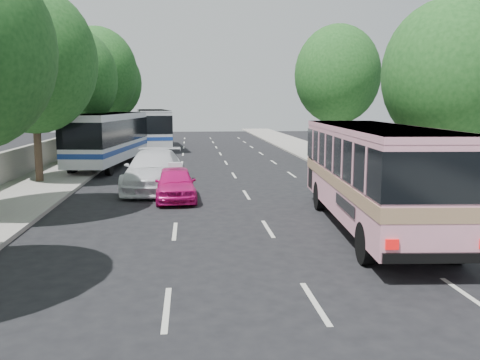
{
  "coord_description": "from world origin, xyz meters",
  "views": [
    {
      "loc": [
        -1.43,
        -11.33,
        3.9
      ],
      "look_at": [
        0.1,
        3.78,
        1.6
      ],
      "focal_mm": 38.0,
      "sensor_mm": 36.0,
      "label": 1
    }
  ],
  "objects": [
    {
      "name": "ground",
      "position": [
        0.0,
        0.0,
        0.0
      ],
      "size": [
        120.0,
        120.0,
        0.0
      ],
      "primitive_type": "plane",
      "color": "black",
      "rests_on": "ground"
    },
    {
      "name": "sidewalk_left",
      "position": [
        -8.5,
        20.0,
        0.07
      ],
      "size": [
        4.0,
        90.0,
        0.15
      ],
      "primitive_type": "cube",
      "color": "#9E998E",
      "rests_on": "ground"
    },
    {
      "name": "sidewalk_right",
      "position": [
        8.5,
        20.0,
        0.06
      ],
      "size": [
        4.0,
        90.0,
        0.12
      ],
      "primitive_type": "cube",
      "color": "#9E998E",
      "rests_on": "ground"
    },
    {
      "name": "low_wall",
      "position": [
        -10.3,
        20.0,
        0.9
      ],
      "size": [
        0.3,
        90.0,
        1.5
      ],
      "primitive_type": "cube",
      "color": "#9E998E",
      "rests_on": "sidewalk_left"
    },
    {
      "name": "tree_left_c",
      "position": [
        -8.62,
        13.94,
        6.12
      ],
      "size": [
        6.0,
        6.0,
        9.35
      ],
      "color": "#38281E",
      "rests_on": "ground"
    },
    {
      "name": "tree_left_d",
      "position": [
        -8.52,
        21.94,
        5.63
      ],
      "size": [
        5.52,
        5.52,
        8.6
      ],
      "color": "#38281E",
      "rests_on": "ground"
    },
    {
      "name": "tree_left_e",
      "position": [
        -8.42,
        29.94,
        6.43
      ],
      "size": [
        6.3,
        6.3,
        9.82
      ],
      "color": "#38281E",
      "rests_on": "ground"
    },
    {
      "name": "tree_left_f",
      "position": [
        -8.62,
        37.94,
        6.0
      ],
      "size": [
        5.88,
        5.88,
        9.16
      ],
      "color": "#38281E",
      "rests_on": "ground"
    },
    {
      "name": "tree_right_near",
      "position": [
        8.78,
        7.94,
        5.2
      ],
      "size": [
        5.1,
        5.1,
        7.95
      ],
      "color": "#38281E",
      "rests_on": "ground"
    },
    {
      "name": "tree_right_far",
      "position": [
        9.08,
        23.94,
        6.12
      ],
      "size": [
        6.0,
        6.0,
        9.35
      ],
      "color": "#38281E",
      "rests_on": "ground"
    },
    {
      "name": "pink_bus",
      "position": [
        4.21,
        3.61,
        2.0
      ],
      "size": [
        3.36,
        10.25,
        3.21
      ],
      "rotation": [
        0.0,
        0.0,
        -0.08
      ],
      "color": "pink",
      "rests_on": "ground"
    },
    {
      "name": "pink_taxi",
      "position": [
        -2.0,
        9.17,
        0.68
      ],
      "size": [
        1.8,
        4.05,
        1.36
      ],
      "primitive_type": "imported",
      "rotation": [
        0.0,
        0.0,
        0.05
      ],
      "color": "#D01272",
      "rests_on": "ground"
    },
    {
      "name": "white_pickup",
      "position": [
        -3.01,
        11.75,
        0.88
      ],
      "size": [
        2.71,
        6.18,
        1.77
      ],
      "primitive_type": "imported",
      "rotation": [
        0.0,
        0.0,
        -0.04
      ],
      "color": "white",
      "rests_on": "ground"
    },
    {
      "name": "tour_coach_front",
      "position": [
        -6.3,
        20.63,
        1.98
      ],
      "size": [
        3.74,
        11.22,
        3.29
      ],
      "rotation": [
        0.0,
        0.0,
        -0.13
      ],
      "color": "white",
      "rests_on": "ground"
    },
    {
      "name": "tour_coach_rear",
      "position": [
        -4.5,
        33.42,
        2.01
      ],
      "size": [
        3.72,
        11.37,
        3.34
      ],
      "rotation": [
        0.0,
        0.0,
        0.12
      ],
      "color": "silver",
      "rests_on": "ground"
    },
    {
      "name": "taxi_roof_sign",
      "position": [
        -2.0,
        9.17,
        1.45
      ],
      "size": [
        0.56,
        0.21,
        0.18
      ],
      "primitive_type": "cube",
      "rotation": [
        0.0,
        0.0,
        0.05
      ],
      "color": "silver",
      "rests_on": "pink_taxi"
    }
  ]
}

